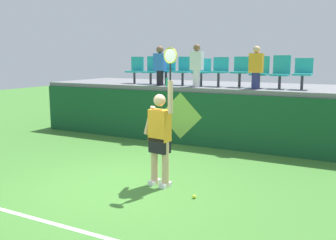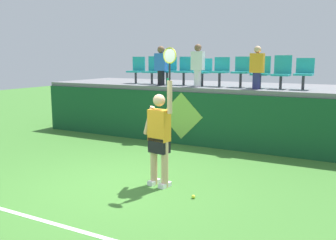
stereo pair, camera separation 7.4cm
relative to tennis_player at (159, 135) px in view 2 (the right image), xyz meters
name	(u,v)px [view 2 (the right image)]	position (x,y,z in m)	size (l,w,h in m)	color
ground_plane	(121,186)	(-0.62, -0.38, -0.96)	(40.00, 40.00, 0.00)	#3D752D
court_back_wall	(200,119)	(-0.62, 3.30, -0.24)	(10.64, 0.20, 1.44)	#144C28
spectator_platform	(220,87)	(-0.62, 4.79, 0.54)	(10.64, 3.08, 0.12)	slate
court_baseline_stripe	(50,222)	(-0.62, -2.13, -0.96)	(9.58, 0.08, 0.01)	white
tennis_player	(159,135)	(0.00, 0.00, 0.00)	(0.75, 0.32, 2.53)	white
tennis_ball	(193,197)	(0.82, -0.29, -0.93)	(0.07, 0.07, 0.07)	#D1E533
water_bottle	(168,82)	(-1.66, 3.40, 0.72)	(0.06, 0.06, 0.23)	#26B272
stadium_chair_0	(137,69)	(-3.12, 4.09, 1.05)	(0.44, 0.42, 0.82)	#38383D
stadium_chair_1	(153,69)	(-2.54, 4.09, 1.05)	(0.44, 0.42, 0.84)	#38383D
stadium_chair_2	(168,69)	(-2.01, 4.09, 1.06)	(0.44, 0.42, 0.82)	#38383D
stadium_chair_3	(185,69)	(-1.46, 4.09, 1.06)	(0.44, 0.42, 0.82)	#38383D
stadium_chair_4	(203,70)	(-0.88, 4.08, 1.04)	(0.44, 0.42, 0.77)	#38383D
stadium_chair_5	(221,70)	(-0.36, 4.08, 1.06)	(0.44, 0.42, 0.81)	#38383D
stadium_chair_6	(242,70)	(0.24, 4.09, 1.07)	(0.44, 0.42, 0.82)	#38383D
stadium_chair_7	(261,71)	(0.76, 4.09, 1.05)	(0.44, 0.42, 0.83)	#38383D
stadium_chair_8	(282,71)	(1.30, 4.10, 1.06)	(0.44, 0.42, 0.85)	#38383D
stadium_chair_9	(304,72)	(1.85, 4.08, 1.04)	(0.44, 0.42, 0.79)	#38383D
spectator_0	(257,67)	(0.76, 3.68, 1.16)	(0.34, 0.20, 1.08)	navy
spectator_1	(161,65)	(-2.01, 3.65, 1.19)	(0.34, 0.21, 1.12)	black
spectator_2	(198,65)	(-0.88, 3.69, 1.21)	(0.34, 0.20, 1.16)	white
wall_signage_mount	(181,144)	(-1.13, 3.19, -0.96)	(1.27, 0.01, 1.43)	#144C28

